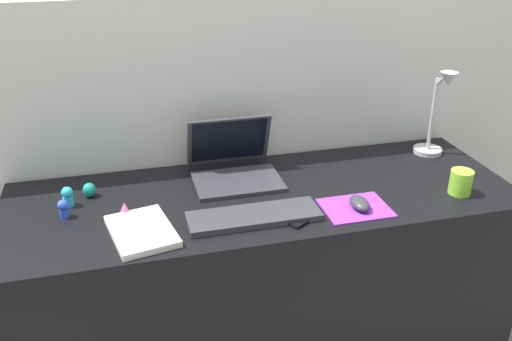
{
  "coord_description": "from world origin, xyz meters",
  "views": [
    {
      "loc": [
        -0.44,
        -1.58,
        1.6
      ],
      "look_at": [
        -0.03,
        0.0,
        0.83
      ],
      "focal_mm": 38.74,
      "sensor_mm": 36.0,
      "label": 1
    }
  ],
  "objects": [
    {
      "name": "back_wall",
      "position": [
        0.0,
        0.34,
        0.67
      ],
      "size": [
        2.9,
        0.05,
        1.34
      ],
      "primitive_type": "cube",
      "color": "beige",
      "rests_on": "ground_plane"
    },
    {
      "name": "desk",
      "position": [
        0.0,
        0.0,
        0.37
      ],
      "size": [
        1.7,
        0.6,
        0.74
      ],
      "primitive_type": "cube",
      "color": "black",
      "rests_on": "ground_plane"
    },
    {
      "name": "laptop",
      "position": [
        -0.07,
        0.16,
        0.79
      ],
      "size": [
        0.3,
        0.28,
        0.2
      ],
      "color": "#333338",
      "rests_on": "desk"
    },
    {
      "name": "keyboard",
      "position": [
        -0.07,
        -0.15,
        0.75
      ],
      "size": [
        0.41,
        0.13,
        0.02
      ],
      "primitive_type": "cube",
      "color": "#333338",
      "rests_on": "desk"
    },
    {
      "name": "mousepad",
      "position": [
        0.26,
        -0.17,
        0.74
      ],
      "size": [
        0.21,
        0.17,
        0.0
      ],
      "primitive_type": "cube",
      "color": "purple",
      "rests_on": "desk"
    },
    {
      "name": "mouse",
      "position": [
        0.27,
        -0.18,
        0.76
      ],
      "size": [
        0.06,
        0.1,
        0.03
      ],
      "primitive_type": "ellipsoid",
      "color": "#333338",
      "rests_on": "mousepad"
    },
    {
      "name": "cell_phone",
      "position": [
        0.03,
        -0.18,
        0.74
      ],
      "size": [
        0.12,
        0.14,
        0.01
      ],
      "primitive_type": "cube",
      "rotation": [
        0.0,
        0.0,
        0.55
      ],
      "color": "black",
      "rests_on": "desk"
    },
    {
      "name": "desk_lamp",
      "position": [
        0.71,
        0.15,
        0.9
      ],
      "size": [
        0.11,
        0.15,
        0.35
      ],
      "color": "#B7B7BC",
      "rests_on": "desk"
    },
    {
      "name": "notebook_pad",
      "position": [
        -0.41,
        -0.15,
        0.75
      ],
      "size": [
        0.21,
        0.27,
        0.02
      ],
      "primitive_type": "cube",
      "rotation": [
        0.0,
        0.0,
        0.2
      ],
      "color": "silver",
      "rests_on": "desk"
    },
    {
      "name": "coffee_mug",
      "position": [
        0.64,
        -0.16,
        0.78
      ],
      "size": [
        0.07,
        0.07,
        0.08
      ],
      "primitive_type": "cylinder",
      "color": "#8CDB33",
      "rests_on": "desk"
    },
    {
      "name": "toy_figurine_cyan",
      "position": [
        -0.63,
        0.08,
        0.77
      ],
      "size": [
        0.04,
        0.04,
        0.07
      ],
      "color": "#28B7CC",
      "rests_on": "desk"
    },
    {
      "name": "toy_figurine_pink",
      "position": [
        -0.46,
        -0.04,
        0.76
      ],
      "size": [
        0.04,
        0.04,
        0.05
      ],
      "primitive_type": "cone",
      "color": "pink",
      "rests_on": "desk"
    },
    {
      "name": "toy_figurine_teal",
      "position": [
        -0.56,
        0.13,
        0.76
      ],
      "size": [
        0.04,
        0.04,
        0.05
      ],
      "primitive_type": "ellipsoid",
      "color": "teal",
      "rests_on": "desk"
    },
    {
      "name": "toy_figurine_blue",
      "position": [
        -0.64,
        0.01,
        0.77
      ],
      "size": [
        0.03,
        0.03,
        0.06
      ],
      "color": "blue",
      "rests_on": "desk"
    }
  ]
}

